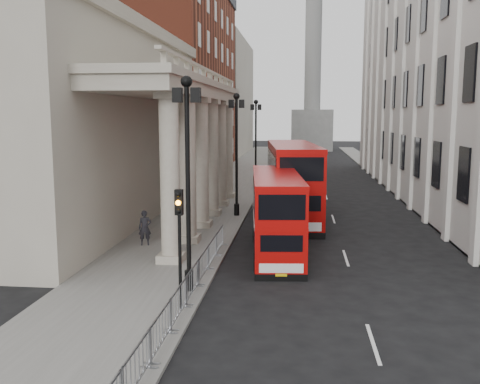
{
  "coord_description": "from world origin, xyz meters",
  "views": [
    {
      "loc": [
        3.65,
        -16.0,
        6.98
      ],
      "look_at": [
        0.51,
        12.17,
        2.88
      ],
      "focal_mm": 40.0,
      "sensor_mm": 36.0,
      "label": 1
    }
  ],
  "objects_px": {
    "lamp_post_north": "(256,136)",
    "pedestrian_a": "(145,228)",
    "bus_far": "(292,180)",
    "monument_column": "(313,69)",
    "lamp_post_mid": "(237,146)",
    "traffic_light": "(179,227)",
    "pedestrian_b": "(184,200)",
    "bus_near": "(276,212)",
    "pedestrian_c": "(198,207)",
    "lamp_post_south": "(188,170)"
  },
  "relations": [
    {
      "from": "lamp_post_mid",
      "to": "traffic_light",
      "type": "bearing_deg",
      "value": -89.68
    },
    {
      "from": "bus_near",
      "to": "bus_far",
      "type": "relative_size",
      "value": 0.8
    },
    {
      "from": "lamp_post_north",
      "to": "pedestrian_c",
      "type": "distance_m",
      "value": 18.56
    },
    {
      "from": "lamp_post_north",
      "to": "pedestrian_b",
      "type": "height_order",
      "value": "lamp_post_north"
    },
    {
      "from": "lamp_post_mid",
      "to": "bus_far",
      "type": "distance_m",
      "value": 4.44
    },
    {
      "from": "bus_far",
      "to": "pedestrian_c",
      "type": "distance_m",
      "value": 6.55
    },
    {
      "from": "bus_near",
      "to": "bus_far",
      "type": "distance_m",
      "value": 9.06
    },
    {
      "from": "lamp_post_mid",
      "to": "bus_far",
      "type": "xyz_separation_m",
      "value": [
        3.8,
        -0.46,
        -2.25
      ]
    },
    {
      "from": "lamp_post_north",
      "to": "pedestrian_a",
      "type": "relative_size",
      "value": 4.47
    },
    {
      "from": "bus_far",
      "to": "lamp_post_mid",
      "type": "bearing_deg",
      "value": 167.38
    },
    {
      "from": "monument_column",
      "to": "lamp_post_north",
      "type": "relative_size",
      "value": 6.51
    },
    {
      "from": "monument_column",
      "to": "lamp_post_north",
      "type": "height_order",
      "value": "monument_column"
    },
    {
      "from": "traffic_light",
      "to": "bus_far",
      "type": "distance_m",
      "value": 17.95
    },
    {
      "from": "bus_near",
      "to": "bus_far",
      "type": "xyz_separation_m",
      "value": [
        0.68,
        9.02,
        0.54
      ]
    },
    {
      "from": "bus_far",
      "to": "pedestrian_b",
      "type": "height_order",
      "value": "bus_far"
    },
    {
      "from": "lamp_post_mid",
      "to": "traffic_light",
      "type": "relative_size",
      "value": 1.93
    },
    {
      "from": "lamp_post_north",
      "to": "bus_near",
      "type": "bearing_deg",
      "value": -83.02
    },
    {
      "from": "bus_far",
      "to": "pedestrian_b",
      "type": "distance_m",
      "value": 7.78
    },
    {
      "from": "lamp_post_south",
      "to": "pedestrian_c",
      "type": "height_order",
      "value": "lamp_post_south"
    },
    {
      "from": "lamp_post_north",
      "to": "bus_near",
      "type": "xyz_separation_m",
      "value": [
        3.12,
        -25.48,
        -2.79
      ]
    },
    {
      "from": "monument_column",
      "to": "lamp_post_north",
      "type": "bearing_deg",
      "value": -96.72
    },
    {
      "from": "lamp_post_south",
      "to": "lamp_post_mid",
      "type": "relative_size",
      "value": 1.0
    },
    {
      "from": "lamp_post_north",
      "to": "traffic_light",
      "type": "xyz_separation_m",
      "value": [
        0.1,
        -34.02,
        -1.8
      ]
    },
    {
      "from": "traffic_light",
      "to": "pedestrian_a",
      "type": "distance_m",
      "value": 10.07
    },
    {
      "from": "lamp_post_north",
      "to": "bus_far",
      "type": "xyz_separation_m",
      "value": [
        3.8,
        -16.46,
        -2.25
      ]
    },
    {
      "from": "pedestrian_c",
      "to": "pedestrian_a",
      "type": "bearing_deg",
      "value": -112.43
    },
    {
      "from": "lamp_post_mid",
      "to": "traffic_light",
      "type": "height_order",
      "value": "lamp_post_mid"
    },
    {
      "from": "pedestrian_a",
      "to": "pedestrian_b",
      "type": "bearing_deg",
      "value": 73.27
    },
    {
      "from": "bus_far",
      "to": "traffic_light",
      "type": "bearing_deg",
      "value": -107.61
    },
    {
      "from": "monument_column",
      "to": "pedestrian_b",
      "type": "relative_size",
      "value": 29.61
    },
    {
      "from": "bus_near",
      "to": "pedestrian_c",
      "type": "height_order",
      "value": "bus_near"
    },
    {
      "from": "monument_column",
      "to": "bus_near",
      "type": "relative_size",
      "value": 5.66
    },
    {
      "from": "traffic_light",
      "to": "bus_near",
      "type": "relative_size",
      "value": 0.45
    },
    {
      "from": "bus_far",
      "to": "pedestrian_a",
      "type": "height_order",
      "value": "bus_far"
    },
    {
      "from": "traffic_light",
      "to": "pedestrian_c",
      "type": "distance_m",
      "value": 16.35
    },
    {
      "from": "monument_column",
      "to": "traffic_light",
      "type": "xyz_separation_m",
      "value": [
        -6.5,
        -90.02,
        -12.88
      ]
    },
    {
      "from": "lamp_post_south",
      "to": "lamp_post_north",
      "type": "relative_size",
      "value": 1.0
    },
    {
      "from": "traffic_light",
      "to": "pedestrian_b",
      "type": "xyz_separation_m",
      "value": [
        -3.86,
        18.44,
        -2.07
      ]
    },
    {
      "from": "lamp_post_north",
      "to": "bus_far",
      "type": "height_order",
      "value": "lamp_post_north"
    },
    {
      "from": "pedestrian_a",
      "to": "bus_near",
      "type": "bearing_deg",
      "value": -20.3
    },
    {
      "from": "monument_column",
      "to": "bus_far",
      "type": "height_order",
      "value": "monument_column"
    },
    {
      "from": "monument_column",
      "to": "bus_near",
      "type": "height_order",
      "value": "monument_column"
    },
    {
      "from": "bus_far",
      "to": "lamp_post_south",
      "type": "bearing_deg",
      "value": -109.45
    },
    {
      "from": "monument_column",
      "to": "bus_near",
      "type": "bearing_deg",
      "value": -92.45
    },
    {
      "from": "monument_column",
      "to": "pedestrian_b",
      "type": "height_order",
      "value": "monument_column"
    },
    {
      "from": "traffic_light",
      "to": "bus_far",
      "type": "relative_size",
      "value": 0.36
    },
    {
      "from": "pedestrian_b",
      "to": "pedestrian_c",
      "type": "distance_m",
      "value": 2.8
    },
    {
      "from": "pedestrian_b",
      "to": "bus_near",
      "type": "bearing_deg",
      "value": 112.2
    },
    {
      "from": "monument_column",
      "to": "lamp_post_mid",
      "type": "distance_m",
      "value": 73.14
    },
    {
      "from": "pedestrian_c",
      "to": "traffic_light",
      "type": "bearing_deg",
      "value": -91.63
    }
  ]
}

